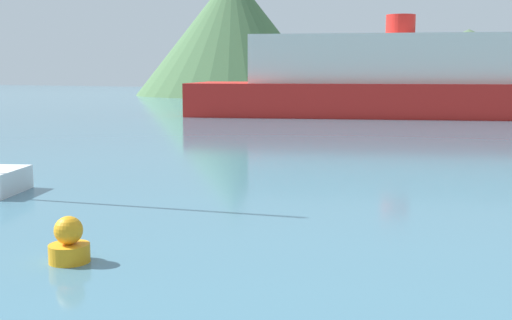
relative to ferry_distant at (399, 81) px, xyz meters
The scene contains 4 objects.
ferry_distant is the anchor object (origin of this frame).
buoy_marker 42.42m from the ferry_distant, 87.31° to the right, with size 0.77×0.77×0.88m.
hill_west 47.34m from the ferry_distant, 131.70° to the left, with size 28.42×28.42×17.85m.
hill_central 41.32m from the ferry_distant, 88.03° to the left, with size 38.50×38.50×9.16m.
Camera 1 is at (5.98, -1.64, 3.58)m, focal length 45.00 mm.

